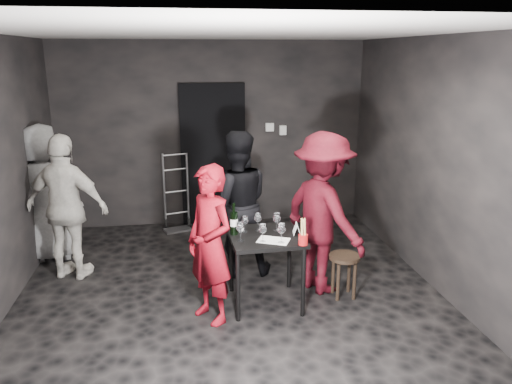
{
  "coord_description": "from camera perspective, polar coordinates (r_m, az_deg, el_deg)",
  "views": [
    {
      "loc": [
        -0.45,
        -4.84,
        2.51
      ],
      "look_at": [
        0.31,
        0.25,
        1.08
      ],
      "focal_mm": 35.0,
      "sensor_mm": 36.0,
      "label": 1
    }
  ],
  "objects": [
    {
      "name": "server_red",
      "position": [
        4.73,
        -5.27,
        -5.8
      ],
      "size": [
        0.64,
        0.69,
        1.58
      ],
      "primitive_type": "imported",
      "rotation": [
        0.0,
        0.0,
        -0.95
      ],
      "color": "maroon",
      "rests_on": "floor"
    },
    {
      "name": "wall_back",
      "position": [
        7.44,
        -5.01,
        6.56
      ],
      "size": [
        4.5,
        0.04,
        2.7
      ],
      "primitive_type": "cube",
      "color": "black",
      "rests_on": "ground"
    },
    {
      "name": "wine_glass_f",
      "position": [
        5.11,
        2.38,
        -3.34
      ],
      "size": [
        0.1,
        0.1,
        0.21
      ],
      "primitive_type": null,
      "rotation": [
        0.0,
        0.0,
        -0.35
      ],
      "color": "white",
      "rests_on": "tasting_table"
    },
    {
      "name": "man_maroon",
      "position": [
        5.31,
        7.74,
        -1.03
      ],
      "size": [
        1.12,
        1.43,
        2.01
      ],
      "primitive_type": "imported",
      "rotation": [
        0.0,
        0.0,
        2.03
      ],
      "color": "#3F0810",
      "rests_on": "floor"
    },
    {
      "name": "floor",
      "position": [
        5.47,
        -2.92,
        -11.76
      ],
      "size": [
        4.5,
        5.0,
        0.02
      ],
      "primitive_type": "cube",
      "color": "black",
      "rests_on": "ground"
    },
    {
      "name": "wine_glass_a",
      "position": [
        4.83,
        -1.79,
        -4.45
      ],
      "size": [
        0.09,
        0.09,
        0.21
      ],
      "primitive_type": null,
      "rotation": [
        0.0,
        0.0,
        0.06
      ],
      "color": "white",
      "rests_on": "tasting_table"
    },
    {
      "name": "wine_glass_e",
      "position": [
        4.79,
        2.92,
        -4.6
      ],
      "size": [
        0.1,
        0.1,
        0.22
      ],
      "primitive_type": null,
      "rotation": [
        0.0,
        0.0,
        0.18
      ],
      "color": "white",
      "rests_on": "tasting_table"
    },
    {
      "name": "breadstick_cup",
      "position": [
        4.76,
        5.43,
        -4.58
      ],
      "size": [
        0.09,
        0.09,
        0.28
      ],
      "rotation": [
        0.0,
        0.0,
        0.15
      ],
      "color": "#A01112",
      "rests_on": "tasting_table"
    },
    {
      "name": "hand_truck",
      "position": [
        7.44,
        -9.0,
        -2.64
      ],
      "size": [
        0.38,
        0.33,
        1.13
      ],
      "rotation": [
        0.0,
        0.0,
        0.29
      ],
      "color": "#B2B2B7",
      "rests_on": "floor"
    },
    {
      "name": "wine_glass_b",
      "position": [
        5.08,
        -1.26,
        -3.59
      ],
      "size": [
        0.09,
        0.09,
        0.19
      ],
      "primitive_type": null,
      "rotation": [
        0.0,
        0.0,
        0.38
      ],
      "color": "white",
      "rests_on": "tasting_table"
    },
    {
      "name": "tasting_mat",
      "position": [
        4.88,
        2.02,
        -5.54
      ],
      "size": [
        0.36,
        0.31,
        0.0
      ],
      "primitive_type": "cube",
      "rotation": [
        0.0,
        0.0,
        -0.43
      ],
      "color": "white",
      "rests_on": "tasting_table"
    },
    {
      "name": "wine_bottle",
      "position": [
        5.01,
        -2.54,
        -3.49
      ],
      "size": [
        0.08,
        0.08,
        0.32
      ],
      "rotation": [
        0.0,
        0.0,
        0.33
      ],
      "color": "black",
      "rests_on": "tasting_table"
    },
    {
      "name": "wallbox_upper",
      "position": [
        7.48,
        1.57,
        7.43
      ],
      "size": [
        0.12,
        0.06,
        0.12
      ],
      "primitive_type": "cube",
      "color": "#B7B7B2",
      "rests_on": "wall_back"
    },
    {
      "name": "ceiling",
      "position": [
        4.86,
        -3.38,
        17.79
      ],
      "size": [
        4.5,
        5.0,
        0.02
      ],
      "primitive_type": "cube",
      "color": "silver",
      "rests_on": "ground"
    },
    {
      "name": "stool",
      "position": [
        5.38,
        10.06,
        -8.11
      ],
      "size": [
        0.33,
        0.33,
        0.47
      ],
      "rotation": [
        0.0,
        0.0,
        0.33
      ],
      "color": "#312216",
      "rests_on": "floor"
    },
    {
      "name": "bystander_grey",
      "position": [
        6.6,
        -23.08,
        0.88
      ],
      "size": [
        1.02,
        0.66,
        1.95
      ],
      "primitive_type": "imported",
      "rotation": [
        0.0,
        0.0,
        3.29
      ],
      "color": "gray",
      "rests_on": "floor"
    },
    {
      "name": "bystander_cream",
      "position": [
        5.96,
        -20.86,
        -0.82
      ],
      "size": [
        1.2,
        0.87,
        1.86
      ],
      "primitive_type": "imported",
      "rotation": [
        0.0,
        0.0,
        2.79
      ],
      "color": "beige",
      "rests_on": "floor"
    },
    {
      "name": "wall_right",
      "position": [
        5.66,
        20.19,
        2.79
      ],
      "size": [
        0.04,
        5.0,
        2.7
      ],
      "primitive_type": "cube",
      "color": "black",
      "rests_on": "ground"
    },
    {
      "name": "doorway",
      "position": [
        7.44,
        -4.92,
        4.2
      ],
      "size": [
        0.95,
        0.1,
        2.1
      ],
      "primitive_type": "cube",
      "color": "black",
      "rests_on": "ground"
    },
    {
      "name": "wine_glass_d",
      "position": [
        4.82,
        0.79,
        -4.58
      ],
      "size": [
        0.1,
        0.1,
        0.2
      ],
      "primitive_type": null,
      "rotation": [
        0.0,
        0.0,
        -0.35
      ],
      "color": "white",
      "rests_on": "tasting_table"
    },
    {
      "name": "woman_black",
      "position": [
        5.69,
        -2.28,
        -0.34
      ],
      "size": [
        0.93,
        0.52,
        1.9
      ],
      "primitive_type": "imported",
      "rotation": [
        0.0,
        0.0,
        3.15
      ],
      "color": "black",
      "rests_on": "floor"
    },
    {
      "name": "wine_glass_c",
      "position": [
        5.11,
        0.22,
        -3.34
      ],
      "size": [
        0.1,
        0.1,
        0.2
      ],
      "primitive_type": null,
      "rotation": [
        0.0,
        0.0,
        0.32
      ],
      "color": "white",
      "rests_on": "tasting_table"
    },
    {
      "name": "tasting_table",
      "position": [
        5.06,
        1.09,
        -5.98
      ],
      "size": [
        0.72,
        0.72,
        0.75
      ],
      "rotation": [
        0.0,
        0.0,
        0.05
      ],
      "color": "black",
      "rests_on": "floor"
    },
    {
      "name": "wall_front",
      "position": [
        2.65,
        2.2,
        -10.4
      ],
      "size": [
        4.5,
        0.04,
        2.7
      ],
      "primitive_type": "cube",
      "color": "black",
      "rests_on": "ground"
    },
    {
      "name": "reserved_card",
      "position": [
        5.06,
        4.49,
        -4.2
      ],
      "size": [
        0.11,
        0.15,
        0.11
      ],
      "primitive_type": null,
      "rotation": [
        0.0,
        0.0,
        -0.15
      ],
      "color": "white",
      "rests_on": "tasting_table"
    },
    {
      "name": "wallbox_lower",
      "position": [
        7.52,
        3.07,
        7.07
      ],
      "size": [
        0.1,
        0.06,
        0.14
      ],
      "primitive_type": "cube",
      "color": "#B7B7B2",
      "rests_on": "wall_back"
    }
  ]
}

